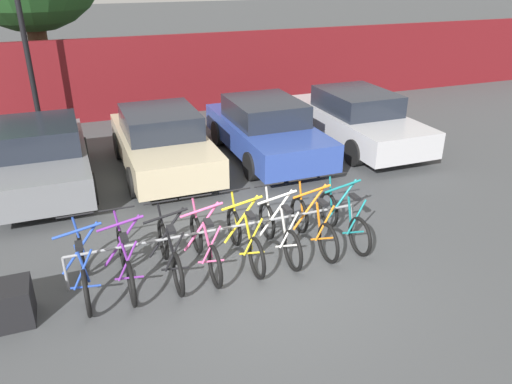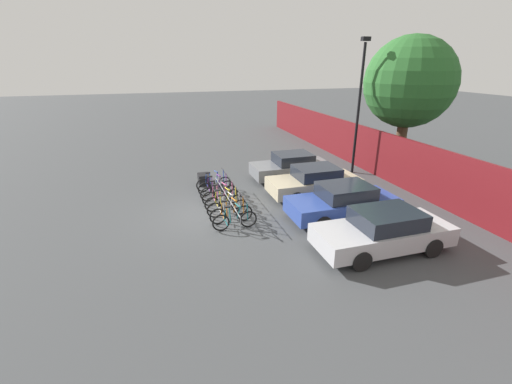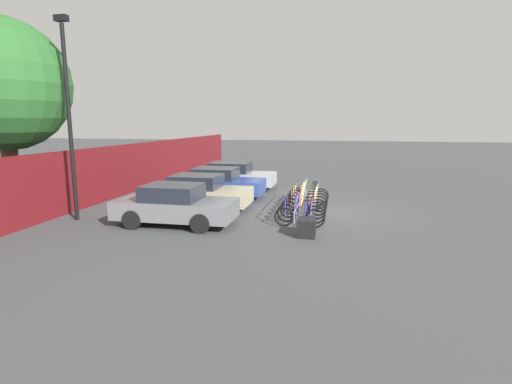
{
  "view_description": "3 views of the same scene",
  "coord_description": "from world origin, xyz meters",
  "px_view_note": "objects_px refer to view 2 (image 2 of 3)",
  "views": [
    {
      "loc": [
        -2.46,
        -5.95,
        4.35
      ],
      "look_at": [
        0.46,
        1.6,
        0.64
      ],
      "focal_mm": 35.0,
      "sensor_mm": 36.0,
      "label": 1
    },
    {
      "loc": [
        12.81,
        -2.07,
        5.87
      ],
      "look_at": [
        -0.19,
        1.91,
        0.65
      ],
      "focal_mm": 24.0,
      "sensor_mm": 36.0,
      "label": 2
    },
    {
      "loc": [
        -15.64,
        -0.72,
        3.51
      ],
      "look_at": [
        -1.64,
        2.21,
        0.98
      ],
      "focal_mm": 28.0,
      "sensor_mm": 36.0,
      "label": 3
    }
  ],
  "objects_px": {
    "bicycle_yellow": "(225,202)",
    "car_blue": "(343,202)",
    "bicycle_orange": "(231,214)",
    "bicycle_pink": "(222,196)",
    "bike_rack": "(226,196)",
    "car_grey": "(291,167)",
    "bicycle_white": "(228,207)",
    "bicycle_teal": "(235,220)",
    "cargo_crate": "(204,179)",
    "bicycle_blue": "(214,183)",
    "car_beige": "(314,182)",
    "tree_behind_hoarding": "(410,83)",
    "lamp_post": "(359,102)",
    "car_silver": "(383,231)",
    "bicycle_black": "(219,192)",
    "bicycle_purple": "(216,187)"
  },
  "relations": [
    {
      "from": "bicycle_blue",
      "to": "bicycle_pink",
      "type": "bearing_deg",
      "value": 3.79
    },
    {
      "from": "car_silver",
      "to": "lamp_post",
      "type": "xyz_separation_m",
      "value": [
        -7.73,
        3.69,
        3.17
      ]
    },
    {
      "from": "bicycle_orange",
      "to": "car_blue",
      "type": "xyz_separation_m",
      "value": [
        0.9,
        4.29,
        0.31
      ]
    },
    {
      "from": "bike_rack",
      "to": "car_blue",
      "type": "distance_m",
      "value": 4.81
    },
    {
      "from": "bicycle_orange",
      "to": "bike_rack",
      "type": "bearing_deg",
      "value": 176.74
    },
    {
      "from": "bicycle_blue",
      "to": "cargo_crate",
      "type": "bearing_deg",
      "value": -158.6
    },
    {
      "from": "bike_rack",
      "to": "bicycle_pink",
      "type": "bearing_deg",
      "value": -155.49
    },
    {
      "from": "car_blue",
      "to": "car_grey",
      "type": "bearing_deg",
      "value": -179.11
    },
    {
      "from": "bicycle_blue",
      "to": "bicycle_teal",
      "type": "xyz_separation_m",
      "value": [
        4.24,
        0.0,
        0.0
      ]
    },
    {
      "from": "bike_rack",
      "to": "lamp_post",
      "type": "bearing_deg",
      "value": 109.33
    },
    {
      "from": "car_blue",
      "to": "bicycle_white",
      "type": "bearing_deg",
      "value": -109.42
    },
    {
      "from": "car_grey",
      "to": "car_blue",
      "type": "distance_m",
      "value": 5.08
    },
    {
      "from": "car_blue",
      "to": "bike_rack",
      "type": "bearing_deg",
      "value": -120.46
    },
    {
      "from": "bicycle_blue",
      "to": "bicycle_teal",
      "type": "bearing_deg",
      "value": 3.79
    },
    {
      "from": "bicycle_teal",
      "to": "cargo_crate",
      "type": "distance_m",
      "value": 5.28
    },
    {
      "from": "bike_rack",
      "to": "bicycle_white",
      "type": "xyz_separation_m",
      "value": [
        0.92,
        -0.15,
        -0.12
      ]
    },
    {
      "from": "car_beige",
      "to": "tree_behind_hoarding",
      "type": "relative_size",
      "value": 0.58
    },
    {
      "from": "car_blue",
      "to": "cargo_crate",
      "type": "distance_m",
      "value": 7.25
    },
    {
      "from": "lamp_post",
      "to": "car_blue",
      "type": "bearing_deg",
      "value": -35.43
    },
    {
      "from": "tree_behind_hoarding",
      "to": "bicycle_teal",
      "type": "bearing_deg",
      "value": -66.72
    },
    {
      "from": "car_grey",
      "to": "cargo_crate",
      "type": "height_order",
      "value": "car_grey"
    },
    {
      "from": "bicycle_blue",
      "to": "bicycle_orange",
      "type": "distance_m",
      "value": 3.66
    },
    {
      "from": "bicycle_black",
      "to": "cargo_crate",
      "type": "height_order",
      "value": "bicycle_black"
    },
    {
      "from": "bicycle_black",
      "to": "car_blue",
      "type": "bearing_deg",
      "value": 51.75
    },
    {
      "from": "bicycle_yellow",
      "to": "bicycle_orange",
      "type": "relative_size",
      "value": 1.0
    },
    {
      "from": "bicycle_pink",
      "to": "car_beige",
      "type": "xyz_separation_m",
      "value": [
        0.23,
        4.29,
        0.31
      ]
    },
    {
      "from": "bicycle_yellow",
      "to": "car_blue",
      "type": "relative_size",
      "value": 0.4
    },
    {
      "from": "bicycle_orange",
      "to": "bicycle_teal",
      "type": "xyz_separation_m",
      "value": [
        0.58,
        0.0,
        0.0
      ]
    },
    {
      "from": "bicycle_blue",
      "to": "car_silver",
      "type": "bearing_deg",
      "value": 34.88
    },
    {
      "from": "bicycle_pink",
      "to": "bicycle_yellow",
      "type": "distance_m",
      "value": 0.65
    },
    {
      "from": "car_beige",
      "to": "cargo_crate",
      "type": "xyz_separation_m",
      "value": [
        -3.05,
        -4.62,
        -0.42
      ]
    },
    {
      "from": "car_grey",
      "to": "lamp_post",
      "type": "xyz_separation_m",
      "value": [
        -0.1,
        3.76,
        3.17
      ]
    },
    {
      "from": "bicycle_black",
      "to": "bicycle_teal",
      "type": "height_order",
      "value": "same"
    },
    {
      "from": "bicycle_purple",
      "to": "car_beige",
      "type": "distance_m",
      "value": 4.53
    },
    {
      "from": "bicycle_yellow",
      "to": "bicycle_teal",
      "type": "relative_size",
      "value": 1.0
    },
    {
      "from": "bicycle_teal",
      "to": "cargo_crate",
      "type": "bearing_deg",
      "value": -172.73
    },
    {
      "from": "bicycle_yellow",
      "to": "car_blue",
      "type": "bearing_deg",
      "value": 65.53
    },
    {
      "from": "bike_rack",
      "to": "car_grey",
      "type": "distance_m",
      "value": 4.85
    },
    {
      "from": "bicycle_black",
      "to": "bicycle_white",
      "type": "relative_size",
      "value": 1.0
    },
    {
      "from": "bicycle_pink",
      "to": "car_grey",
      "type": "xyz_separation_m",
      "value": [
        -2.32,
        4.21,
        0.31
      ]
    },
    {
      "from": "bicycle_teal",
      "to": "car_grey",
      "type": "xyz_separation_m",
      "value": [
        -4.77,
        4.21,
        0.31
      ]
    },
    {
      "from": "bicycle_pink",
      "to": "bike_rack",
      "type": "bearing_deg",
      "value": 22.24
    },
    {
      "from": "bicycle_yellow",
      "to": "bicycle_teal",
      "type": "bearing_deg",
      "value": 1.71
    },
    {
      "from": "bicycle_purple",
      "to": "bicycle_orange",
      "type": "distance_m",
      "value": 3.07
    },
    {
      "from": "bicycle_blue",
      "to": "bicycle_yellow",
      "type": "distance_m",
      "value": 2.44
    },
    {
      "from": "car_grey",
      "to": "car_beige",
      "type": "height_order",
      "value": "same"
    },
    {
      "from": "bicycle_yellow",
      "to": "car_silver",
      "type": "bearing_deg",
      "value": 44.3
    },
    {
      "from": "bicycle_black",
      "to": "car_grey",
      "type": "xyz_separation_m",
      "value": [
        -1.77,
        4.21,
        0.31
      ]
    },
    {
      "from": "car_grey",
      "to": "bicycle_white",
      "type": "bearing_deg",
      "value": -49.7
    },
    {
      "from": "tree_behind_hoarding",
      "to": "cargo_crate",
      "type": "bearing_deg",
      "value": -93.24
    }
  ]
}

